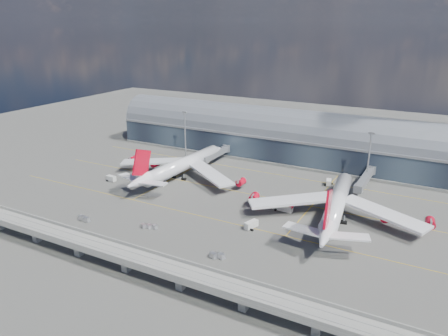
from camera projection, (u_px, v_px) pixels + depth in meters
The scene contains 19 objects.
ground at pixel (214, 207), 180.26m from camera, with size 500.00×500.00×0.00m, color #474744.
taxi_lines at pixel (238, 190), 198.68m from camera, with size 200.00×80.12×0.01m.
terminal at pixel (284, 138), 241.61m from camera, with size 200.00×30.00×28.00m.
guideway at pixel (125, 256), 132.72m from camera, with size 220.00×8.50×7.20m.
floodlight_mast_left at pixel (185, 133), 244.21m from camera, with size 3.00×0.70×25.70m.
floodlight_mast_right at pixel (369, 158), 199.23m from camera, with size 3.00×0.70×25.70m.
airliner_left at pixel (180, 166), 211.80m from camera, with size 69.10×72.61×22.12m.
airliner_right at pixel (336, 205), 167.05m from camera, with size 70.41×73.64×23.37m.
jet_bridge_left at pixel (217, 153), 235.66m from camera, with size 4.40×28.00×7.25m.
jet_bridge_right at pixel (366, 178), 198.66m from camera, with size 4.40×32.00×7.25m.
service_truck_0 at pixel (165, 177), 210.32m from camera, with size 3.23×6.92×2.76m.
service_truck_1 at pixel (111, 179), 208.83m from camera, with size 4.94×2.74×2.76m.
service_truck_2 at pixel (283, 208), 176.14m from camera, with size 8.36×3.20×2.96m.
service_truck_3 at pixel (251, 225), 161.64m from camera, with size 3.85×6.15×2.78m.
service_truck_4 at pixel (329, 182), 203.73m from camera, with size 3.37×5.23×2.80m.
service_truck_5 at pixel (200, 160), 236.49m from camera, with size 5.05×5.36×2.58m.
cargo_train_0 at pixel (84, 219), 167.52m from camera, with size 5.49×2.10×1.83m.
cargo_train_1 at pixel (149, 226), 161.72m from camera, with size 6.72×3.46×1.48m.
cargo_train_2 at pixel (217, 256), 141.34m from camera, with size 5.47×3.10×1.77m.
Camera 1 is at (82.06, -143.77, 73.27)m, focal length 35.00 mm.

